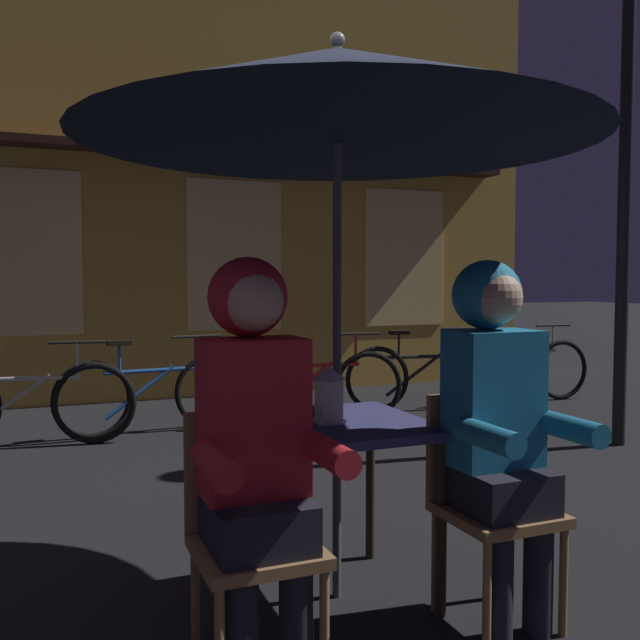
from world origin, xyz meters
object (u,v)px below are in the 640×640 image
(bicycle_furthest, at_px, (522,370))
(chair_right, at_px, (487,493))
(street_lamp, at_px, (627,102))
(cafe_table, at_px, (337,446))
(bicycle_fifth, at_px, (425,376))
(person_right_hooded, at_px, (497,405))
(patio_umbrella, at_px, (337,96))
(lantern, at_px, (329,393))
(bicycle_second, at_px, (26,404))
(book, at_px, (313,411))
(bicycle_fourth, at_px, (314,387))
(chair_left, at_px, (251,526))
(person_left_hooded, at_px, (255,425))
(bicycle_third, at_px, (153,393))

(bicycle_furthest, bearing_deg, chair_right, -130.11)
(street_lamp, bearing_deg, cafe_table, -153.41)
(bicycle_fifth, bearing_deg, person_right_hooded, -117.44)
(patio_umbrella, distance_m, lantern, 1.20)
(bicycle_second, bearing_deg, book, -68.95)
(street_lamp, height_order, bicycle_fourth, street_lamp)
(lantern, bearing_deg, bicycle_second, 109.76)
(chair_right, height_order, bicycle_fifth, chair_right)
(cafe_table, bearing_deg, person_right_hooded, -41.57)
(bicycle_furthest, bearing_deg, book, -138.78)
(chair_left, height_order, bicycle_fourth, chair_left)
(cafe_table, xyz_separation_m, bicycle_fifth, (2.50, 3.47, -0.29))
(chair_left, bearing_deg, person_left_hooded, -90.00)
(chair_right, bearing_deg, person_right_hooded, -90.00)
(chair_left, xyz_separation_m, bicycle_second, (-0.75, 3.67, -0.14))
(cafe_table, xyz_separation_m, street_lamp, (3.17, 1.59, 2.08))
(bicycle_furthest, bearing_deg, lantern, -137.20)
(chair_right, height_order, street_lamp, street_lamp)
(bicycle_second, relative_size, bicycle_furthest, 0.99)
(patio_umbrella, bearing_deg, person_right_hooded, -41.57)
(cafe_table, relative_size, person_right_hooded, 0.53)
(patio_umbrella, bearing_deg, bicycle_furthest, 43.02)
(bicycle_fifth, height_order, book, bicycle_fifth)
(person_left_hooded, distance_m, book, 0.76)
(patio_umbrella, relative_size, bicycle_furthest, 1.38)
(person_left_hooded, bearing_deg, bicycle_third, 86.20)
(bicycle_second, bearing_deg, patio_umbrella, -69.53)
(book, bearing_deg, bicycle_fourth, 64.29)
(lantern, xyz_separation_m, street_lamp, (3.21, 1.60, 1.85))
(bicycle_third, height_order, bicycle_fourth, same)
(chair_right, bearing_deg, cafe_table, 142.45)
(chair_right, distance_m, bicycle_fourth, 3.68)
(bicycle_fifth, bearing_deg, cafe_table, -125.81)
(patio_umbrella, bearing_deg, bicycle_fourth, 69.72)
(person_left_hooded, distance_m, person_right_hooded, 0.96)
(chair_left, distance_m, person_right_hooded, 1.03)
(chair_left, distance_m, person_left_hooded, 0.36)
(lantern, xyz_separation_m, person_right_hooded, (0.52, -0.41, -0.01))
(chair_right, bearing_deg, patio_umbrella, 142.45)
(cafe_table, bearing_deg, person_left_hooded, -138.43)
(street_lamp, height_order, bicycle_second, street_lamp)
(chair_right, distance_m, bicycle_third, 3.86)
(cafe_table, relative_size, bicycle_second, 0.45)
(patio_umbrella, distance_m, chair_right, 1.68)
(person_right_hooded, distance_m, bicycle_third, 3.94)
(patio_umbrella, bearing_deg, book, 99.94)
(cafe_table, bearing_deg, street_lamp, 26.59)
(cafe_table, relative_size, bicycle_furthest, 0.44)
(lantern, height_order, bicycle_furthest, lantern)
(bicycle_third, bearing_deg, street_lamp, -28.39)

